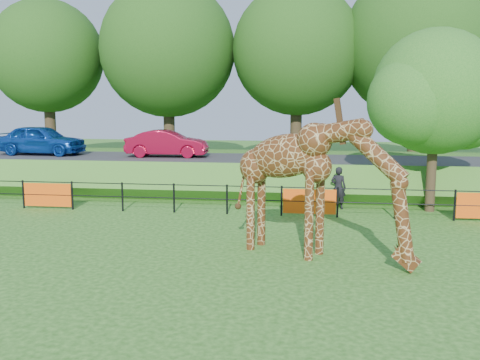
{
  "coord_description": "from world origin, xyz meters",
  "views": [
    {
      "loc": [
        3.13,
        -11.02,
        4.12
      ],
      "look_at": [
        1.15,
        3.18,
        2.0
      ],
      "focal_mm": 40.0,
      "sensor_mm": 36.0,
      "label": 1
    }
  ],
  "objects_px": {
    "car_red": "(167,144)",
    "visitor": "(338,188)",
    "tree_east": "(438,97)",
    "giraffe": "(321,189)",
    "car_blue": "(41,140)"
  },
  "relations": [
    {
      "from": "car_red",
      "to": "visitor",
      "type": "height_order",
      "value": "car_red"
    },
    {
      "from": "visitor",
      "to": "tree_east",
      "type": "xyz_separation_m",
      "value": [
        3.51,
        0.01,
        3.47
      ]
    },
    {
      "from": "car_red",
      "to": "tree_east",
      "type": "bearing_deg",
      "value": -114.64
    },
    {
      "from": "giraffe",
      "to": "tree_east",
      "type": "bearing_deg",
      "value": 82.47
    },
    {
      "from": "giraffe",
      "to": "visitor",
      "type": "height_order",
      "value": "giraffe"
    },
    {
      "from": "car_red",
      "to": "tree_east",
      "type": "relative_size",
      "value": 0.58
    },
    {
      "from": "car_blue",
      "to": "tree_east",
      "type": "xyz_separation_m",
      "value": [
        18.21,
        -4.79,
        2.11
      ]
    },
    {
      "from": "giraffe",
      "to": "car_red",
      "type": "bearing_deg",
      "value": 147.49
    },
    {
      "from": "car_blue",
      "to": "giraffe",
      "type": "bearing_deg",
      "value": -126.22
    },
    {
      "from": "tree_east",
      "to": "car_red",
      "type": "bearing_deg",
      "value": 158.11
    },
    {
      "from": "giraffe",
      "to": "visitor",
      "type": "xyz_separation_m",
      "value": [
        0.77,
        6.74,
        -1.05
      ]
    },
    {
      "from": "giraffe",
      "to": "car_blue",
      "type": "distance_m",
      "value": 18.1
    },
    {
      "from": "car_blue",
      "to": "car_red",
      "type": "relative_size",
      "value": 1.12
    },
    {
      "from": "car_red",
      "to": "visitor",
      "type": "xyz_separation_m",
      "value": [
        8.08,
        -4.67,
        -1.26
      ]
    },
    {
      "from": "car_blue",
      "to": "tree_east",
      "type": "bearing_deg",
      "value": -101.35
    }
  ]
}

